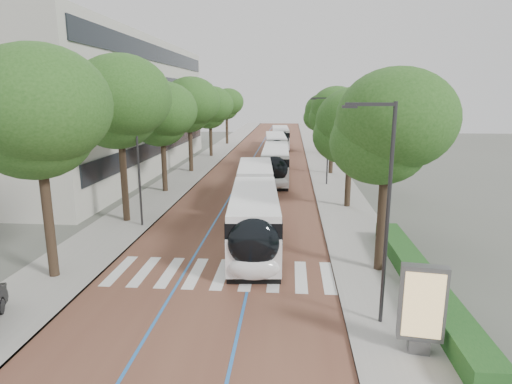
% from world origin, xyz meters
% --- Properties ---
extents(ground, '(160.00, 160.00, 0.00)m').
position_xyz_m(ground, '(0.00, 0.00, 0.00)').
color(ground, '#51544C').
rests_on(ground, ground).
extents(road, '(11.00, 140.00, 0.02)m').
position_xyz_m(road, '(0.00, 40.00, 0.01)').
color(road, brown).
rests_on(road, ground).
extents(sidewalk_left, '(4.00, 140.00, 0.12)m').
position_xyz_m(sidewalk_left, '(-7.50, 40.00, 0.06)').
color(sidewalk_left, gray).
rests_on(sidewalk_left, ground).
extents(sidewalk_right, '(4.00, 140.00, 0.12)m').
position_xyz_m(sidewalk_right, '(7.50, 40.00, 0.06)').
color(sidewalk_right, gray).
rests_on(sidewalk_right, ground).
extents(kerb_left, '(0.20, 140.00, 0.14)m').
position_xyz_m(kerb_left, '(-5.60, 40.00, 0.06)').
color(kerb_left, gray).
rests_on(kerb_left, ground).
extents(kerb_right, '(0.20, 140.00, 0.14)m').
position_xyz_m(kerb_right, '(5.60, 40.00, 0.06)').
color(kerb_right, gray).
rests_on(kerb_right, ground).
extents(zebra_crossing, '(10.55, 3.60, 0.01)m').
position_xyz_m(zebra_crossing, '(0.20, 1.00, 0.03)').
color(zebra_crossing, silver).
rests_on(zebra_crossing, ground).
extents(lane_line_left, '(0.12, 126.00, 0.01)m').
position_xyz_m(lane_line_left, '(-1.60, 40.00, 0.02)').
color(lane_line_left, '#2362B1').
rests_on(lane_line_left, road).
extents(lane_line_right, '(0.12, 126.00, 0.01)m').
position_xyz_m(lane_line_right, '(1.60, 40.00, 0.02)').
color(lane_line_right, '#2362B1').
rests_on(lane_line_right, road).
extents(office_building, '(18.11, 40.00, 14.00)m').
position_xyz_m(office_building, '(-19.47, 28.00, 7.00)').
color(office_building, beige).
rests_on(office_building, ground).
extents(hedge, '(1.20, 14.00, 0.80)m').
position_xyz_m(hedge, '(9.10, 0.00, 0.52)').
color(hedge, '#19481B').
rests_on(hedge, sidewalk_right).
extents(streetlight_near, '(1.82, 0.20, 8.00)m').
position_xyz_m(streetlight_near, '(6.62, -3.00, 4.82)').
color(streetlight_near, '#2C2C2E').
rests_on(streetlight_near, sidewalk_right).
extents(streetlight_far, '(1.82, 0.20, 8.00)m').
position_xyz_m(streetlight_far, '(6.62, 22.00, 4.82)').
color(streetlight_far, '#2C2C2E').
rests_on(streetlight_far, sidewalk_right).
extents(lamp_post_left, '(0.14, 0.14, 8.00)m').
position_xyz_m(lamp_post_left, '(-6.10, 8.00, 4.12)').
color(lamp_post_left, '#2C2C2E').
rests_on(lamp_post_left, sidewalk_left).
extents(trees_left, '(6.18, 60.62, 10.24)m').
position_xyz_m(trees_left, '(-7.50, 23.02, 6.92)').
color(trees_left, black).
rests_on(trees_left, ground).
extents(trees_right, '(5.74, 47.38, 8.95)m').
position_xyz_m(trees_right, '(7.70, 21.72, 6.10)').
color(trees_right, black).
rests_on(trees_right, ground).
extents(lead_bus, '(3.90, 18.53, 3.20)m').
position_xyz_m(lead_bus, '(1.18, 8.27, 1.63)').
color(lead_bus, black).
rests_on(lead_bus, ground).
extents(bus_queued_0, '(2.76, 12.44, 3.20)m').
position_xyz_m(bus_queued_0, '(1.93, 24.27, 1.62)').
color(bus_queued_0, silver).
rests_on(bus_queued_0, ground).
extents(bus_queued_1, '(3.29, 12.53, 3.20)m').
position_xyz_m(bus_queued_1, '(1.45, 37.77, 1.62)').
color(bus_queued_1, silver).
rests_on(bus_queued_1, ground).
extents(bus_queued_2, '(3.06, 12.50, 3.20)m').
position_xyz_m(bus_queued_2, '(1.74, 50.34, 1.62)').
color(bus_queued_2, silver).
rests_on(bus_queued_2, ground).
extents(ad_panel, '(1.47, 0.64, 2.98)m').
position_xyz_m(ad_panel, '(7.65, -4.82, 1.68)').
color(ad_panel, '#59595B').
rests_on(ad_panel, sidewalk_right).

